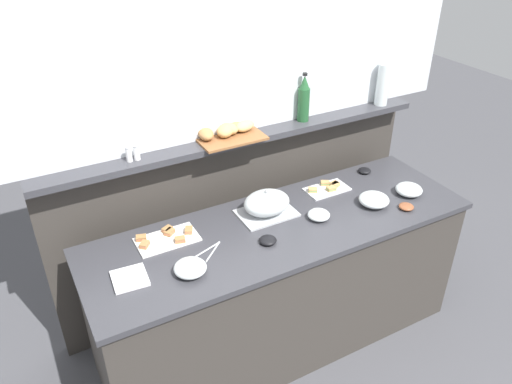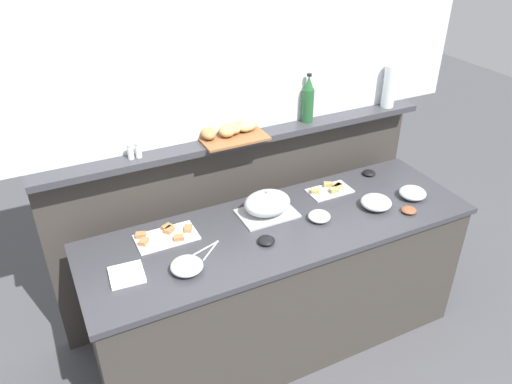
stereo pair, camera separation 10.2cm
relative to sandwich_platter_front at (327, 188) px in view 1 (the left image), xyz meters
name	(u,v)px [view 1 (the left image)]	position (x,y,z in m)	size (l,w,h in m)	color
ground_plane	(238,284)	(-0.46, 0.40, -0.94)	(12.00, 12.00, 0.00)	#4C4C51
buffet_counter	(280,285)	(-0.46, -0.20, -0.47)	(2.32, 0.74, 0.92)	#3D3833
back_ledge_unit	(240,213)	(-0.46, 0.35, -0.25)	(2.55, 0.22, 1.30)	#3D3833
upper_wall_panel	(234,23)	(-0.46, 0.37, 1.02)	(3.15, 0.08, 1.30)	silver
sandwich_platter_front	(327,188)	(0.00, 0.00, 0.00)	(0.28, 0.16, 0.04)	silver
sandwich_platter_side	(167,238)	(-1.10, -0.02, 0.00)	(0.34, 0.19, 0.04)	white
serving_cloche	(267,204)	(-0.49, -0.06, 0.06)	(0.34, 0.24, 0.17)	#B7BABF
glass_bowl_large	(190,268)	(-1.09, -0.34, 0.02)	(0.17, 0.17, 0.07)	silver
glass_bowl_medium	(374,200)	(0.14, -0.29, 0.02)	(0.19, 0.19, 0.07)	silver
glass_bowl_small	(409,190)	(0.42, -0.29, 0.02)	(0.17, 0.17, 0.07)	silver
glass_bowl_extra	(319,215)	(-0.24, -0.25, 0.01)	(0.13, 0.13, 0.05)	silver
condiment_bowl_red	(406,207)	(0.29, -0.42, 0.00)	(0.09, 0.09, 0.03)	brown
condiment_bowl_dark	(268,240)	(-0.62, -0.31, 0.00)	(0.10, 0.10, 0.03)	black
condiment_bowl_cream	(365,171)	(0.36, 0.06, 0.00)	(0.09, 0.09, 0.03)	black
serving_tongs	(210,250)	(-0.93, -0.23, -0.01)	(0.18, 0.13, 0.01)	#B7BABF
napkin_stack	(130,278)	(-1.38, -0.25, 0.00)	(0.17, 0.17, 0.02)	white
wine_bottle_green	(304,100)	(-0.02, 0.29, 0.51)	(0.08, 0.08, 0.32)	#23562D
salt_shaker	(129,154)	(-1.18, 0.27, 0.41)	(0.03, 0.03, 0.09)	white
pepper_shaker	(137,153)	(-1.13, 0.27, 0.41)	(0.03, 0.03, 0.09)	white
bread_basket	(230,131)	(-0.54, 0.30, 0.40)	(0.41, 0.27, 0.08)	brown
water_carafe	(383,85)	(0.61, 0.27, 0.51)	(0.09, 0.09, 0.29)	silver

